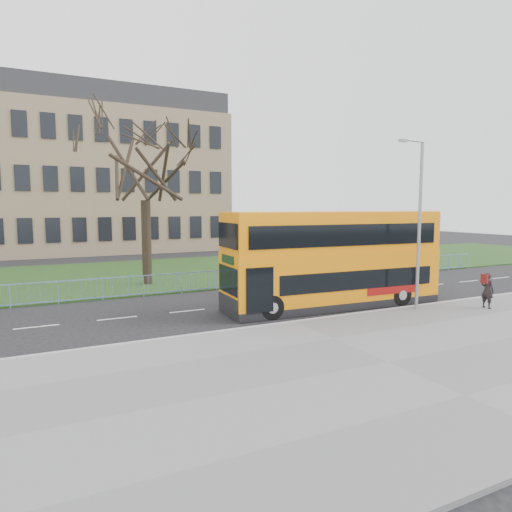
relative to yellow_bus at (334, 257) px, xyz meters
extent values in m
plane|color=black|center=(-3.29, -0.39, -2.30)|extent=(120.00, 120.00, 0.00)
cube|color=slate|center=(-3.29, -7.14, -2.24)|extent=(80.00, 10.50, 0.12)
cube|color=#949497|center=(-3.29, -1.94, -2.23)|extent=(80.00, 0.20, 0.14)
cube|color=#193212|center=(-3.29, 13.91, -2.26)|extent=(80.00, 15.40, 0.08)
cube|color=#897457|center=(-8.29, 34.61, 4.70)|extent=(30.00, 15.00, 14.00)
cube|color=orange|center=(0.00, 0.01, -1.00)|extent=(10.36, 2.95, 1.90)
cube|color=orange|center=(0.00, 0.01, 0.12)|extent=(10.36, 2.95, 0.33)
cube|color=orange|center=(0.00, 0.01, 1.14)|extent=(10.30, 2.90, 1.71)
cube|color=black|center=(0.52, -1.24, -0.92)|extent=(7.90, 0.44, 0.83)
cube|color=black|center=(-0.06, -1.19, 1.05)|extent=(9.42, 0.51, 0.93)
cylinder|color=black|center=(-3.71, -0.90, -1.80)|extent=(1.03, 0.32, 1.02)
cylinder|color=black|center=(2.92, -1.24, -1.80)|extent=(1.03, 0.32, 1.02)
imported|color=black|center=(5.54, -3.71, -1.39)|extent=(0.41, 0.60, 1.58)
cylinder|color=gray|center=(2.71, -2.39, 1.40)|extent=(0.14, 0.14, 7.18)
cylinder|color=gray|center=(2.08, -2.47, 4.99)|extent=(1.26, 0.25, 0.09)
cube|color=gray|center=(1.46, -2.55, 4.95)|extent=(0.42, 0.21, 0.11)
camera|label=1|loc=(-12.35, -16.84, 2.28)|focal=32.00mm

